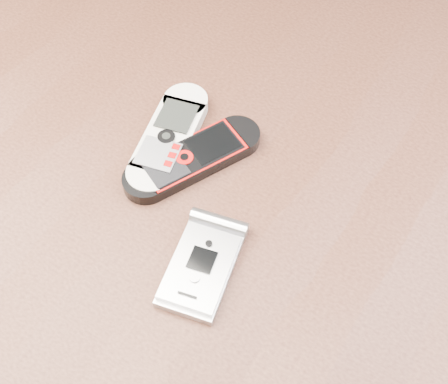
{
  "coord_description": "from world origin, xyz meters",
  "views": [
    {
      "loc": [
        0.18,
        -0.27,
        1.23
      ],
      "look_at": [
        0.01,
        0.0,
        0.76
      ],
      "focal_mm": 50.0,
      "sensor_mm": 36.0,
      "label": 1
    }
  ],
  "objects_px": {
    "table": "(220,251)",
    "nokia_white": "(169,138)",
    "motorola_razr": "(201,266)",
    "nokia_black_red": "(193,158)"
  },
  "relations": [
    {
      "from": "table",
      "to": "nokia_white",
      "type": "distance_m",
      "value": 0.14
    },
    {
      "from": "table",
      "to": "motorola_razr",
      "type": "relative_size",
      "value": 11.91
    },
    {
      "from": "table",
      "to": "nokia_black_red",
      "type": "relative_size",
      "value": 8.26
    },
    {
      "from": "nokia_white",
      "to": "nokia_black_red",
      "type": "distance_m",
      "value": 0.03
    },
    {
      "from": "table",
      "to": "nokia_white",
      "type": "height_order",
      "value": "nokia_white"
    },
    {
      "from": "nokia_black_red",
      "to": "nokia_white",
      "type": "bearing_deg",
      "value": -167.66
    },
    {
      "from": "nokia_white",
      "to": "motorola_razr",
      "type": "distance_m",
      "value": 0.14
    },
    {
      "from": "nokia_white",
      "to": "nokia_black_red",
      "type": "xyz_separation_m",
      "value": [
        0.03,
        -0.01,
        -0.0
      ]
    },
    {
      "from": "table",
      "to": "nokia_white",
      "type": "xyz_separation_m",
      "value": [
        -0.08,
        0.03,
        0.11
      ]
    },
    {
      "from": "table",
      "to": "nokia_white",
      "type": "bearing_deg",
      "value": 160.98
    }
  ]
}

